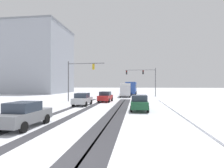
{
  "coord_description": "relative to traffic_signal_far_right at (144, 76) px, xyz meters",
  "views": [
    {
      "loc": [
        3.23,
        -6.45,
        2.73
      ],
      "look_at": [
        0.0,
        18.32,
        2.8
      ],
      "focal_mm": 29.35,
      "sensor_mm": 36.0,
      "label": 1
    }
  ],
  "objects": [
    {
      "name": "traffic_signal_far_right",
      "position": [
        0.0,
        0.0,
        0.0
      ],
      "size": [
        7.04,
        0.66,
        6.5
      ],
      "color": "#56565B",
      "rests_on": "ground"
    },
    {
      "name": "box_truck_delivery",
      "position": [
        -4.27,
        -2.03,
        -3.05
      ],
      "size": [
        2.48,
        7.46,
        3.02
      ],
      "color": "#B7BABF",
      "rests_on": "ground"
    },
    {
      "name": "ground_plane",
      "position": [
        -5.21,
        -36.32,
        -4.69
      ],
      "size": [
        300.0,
        300.0,
        0.0
      ],
      "primitive_type": "plane",
      "color": "silver"
    },
    {
      "name": "car_grey_fourth",
      "position": [
        -9.05,
        -31.93,
        -3.87
      ],
      "size": [
        1.92,
        4.14,
        1.62
      ],
      "color": "slate",
      "rests_on": "ground"
    },
    {
      "name": "office_building_far_left_block",
      "position": [
        -33.87,
        13.15,
        6.05
      ],
      "size": [
        18.7,
        18.97,
        21.46
      ],
      "color": "#9399A3",
      "rests_on": "ground"
    },
    {
      "name": "traffic_signal_near_left",
      "position": [
        -11.21,
        -14.23,
        -0.25
      ],
      "size": [
        6.14,
        0.48,
        6.5
      ],
      "color": "#56565B",
      "rests_on": "ground"
    },
    {
      "name": "wheel_track_center",
      "position": [
        -4.34,
        -23.24,
        -4.68
      ],
      "size": [
        0.93,
        28.79,
        0.01
      ],
      "primitive_type": "cube",
      "color": "#38383D",
      "rests_on": "ground"
    },
    {
      "name": "car_dark_green_third",
      "position": [
        -1.62,
        -23.44,
        -3.87
      ],
      "size": [
        1.84,
        4.1,
        1.62
      ],
      "color": "#194C2D",
      "rests_on": "ground"
    },
    {
      "name": "wheel_track_left_lane",
      "position": [
        -7.51,
        -23.24,
        -4.68
      ],
      "size": [
        0.78,
        28.79,
        0.01
      ],
      "primitive_type": "cube",
      "color": "#38383D",
      "rests_on": "ground"
    },
    {
      "name": "wheel_track_oncoming",
      "position": [
        -3.46,
        -23.24,
        -4.68
      ],
      "size": [
        1.06,
        28.79,
        0.01
      ],
      "primitive_type": "cube",
      "color": "#38383D",
      "rests_on": "ground"
    },
    {
      "name": "bus_oncoming",
      "position": [
        -3.17,
        7.14,
        -2.69
      ],
      "size": [
        2.88,
        11.06,
        3.38
      ],
      "color": "#284793",
      "rests_on": "ground"
    },
    {
      "name": "car_red_lead",
      "position": [
        -6.75,
        -14.26,
        -3.87
      ],
      "size": [
        2.0,
        4.18,
        1.62
      ],
      "color": "red",
      "rests_on": "ground"
    },
    {
      "name": "car_silver_second",
      "position": [
        -8.89,
        -19.65,
        -3.87
      ],
      "size": [
        1.85,
        4.11,
        1.62
      ],
      "color": "#B7BABF",
      "rests_on": "ground"
    },
    {
      "name": "sidewalk_kerb_right",
      "position": [
        3.86,
        -24.54,
        -4.63
      ],
      "size": [
        4.0,
        28.79,
        0.12
      ],
      "primitive_type": "cube",
      "color": "white",
      "rests_on": "ground"
    },
    {
      "name": "wheel_track_right_lane",
      "position": [
        -9.54,
        -23.24,
        -4.68
      ],
      "size": [
        0.73,
        28.79,
        0.01
      ],
      "primitive_type": "cube",
      "color": "#38383D",
      "rests_on": "ground"
    }
  ]
}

